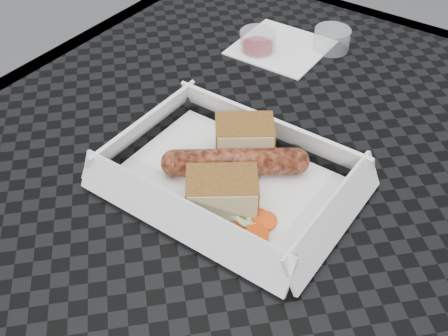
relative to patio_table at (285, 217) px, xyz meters
name	(u,v)px	position (x,y,z in m)	size (l,w,h in m)	color
patio_table	(285,217)	(0.00, 0.00, 0.00)	(0.80, 0.80, 0.74)	black
food_tray	(230,183)	(-0.04, -0.06, 0.08)	(0.22, 0.15, 0.00)	white
bratwurst	(235,162)	(-0.04, -0.04, 0.09)	(0.13, 0.10, 0.03)	brown
bread_near	(244,138)	(-0.05, -0.01, 0.10)	(0.06, 0.04, 0.04)	brown
bread_far	(222,192)	(-0.03, -0.09, 0.10)	(0.07, 0.05, 0.04)	brown
veg_garnish	(253,224)	(0.01, -0.09, 0.08)	(0.03, 0.03, 0.00)	#DD4209
napkin	(281,47)	(-0.14, 0.21, 0.08)	(0.12, 0.12, 0.00)	white
condiment_cup_sauce	(258,42)	(-0.16, 0.19, 0.09)	(0.05, 0.05, 0.03)	maroon
condiment_cup_empty	(332,39)	(-0.08, 0.25, 0.09)	(0.05, 0.05, 0.03)	silver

